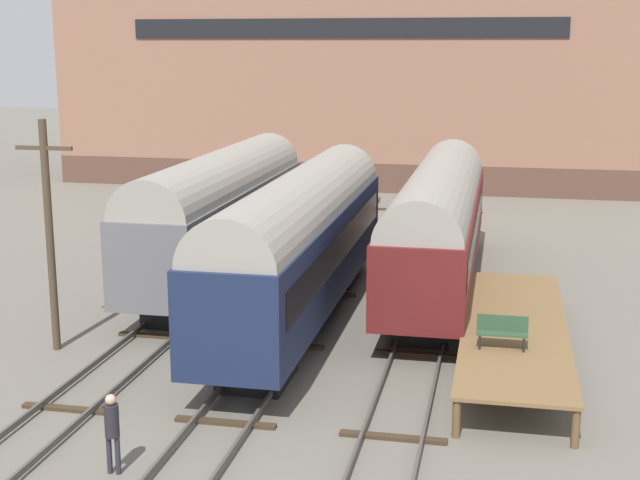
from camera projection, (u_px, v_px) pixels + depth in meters
ground_plane at (258, 381)px, 25.06m from camera, size 200.00×200.00×0.00m
track_left at (118, 365)px, 25.86m from camera, size 2.60×60.00×0.26m
track_middle at (258, 376)px, 25.03m from camera, size 2.60×60.00×0.26m
track_right at (407, 388)px, 24.20m from camera, size 2.60×60.00×0.26m
train_car_navy at (301, 237)px, 29.70m from camera, size 2.84×17.01×5.19m
train_car_grey at (221, 209)px, 34.72m from camera, size 2.87×15.34×5.24m
train_car_maroon at (439, 218)px, 33.73m from camera, size 2.88×17.50×4.95m
station_platform at (515, 327)px, 26.68m from camera, size 3.07×12.20×1.07m
bench at (502, 331)px, 24.48m from camera, size 1.40×0.40×0.91m
person_worker at (112, 426)px, 19.43m from camera, size 0.32×0.32×1.86m
utility_pole at (49, 232)px, 26.89m from camera, size 1.80×0.24×7.12m
warehouse_building at (358, 44)px, 61.21m from camera, size 38.94×12.55×18.62m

